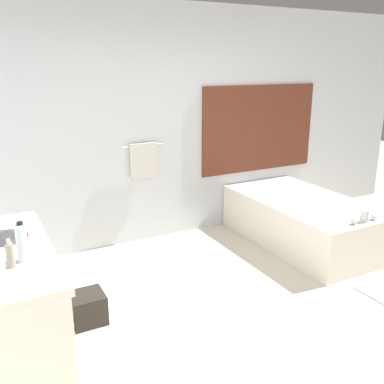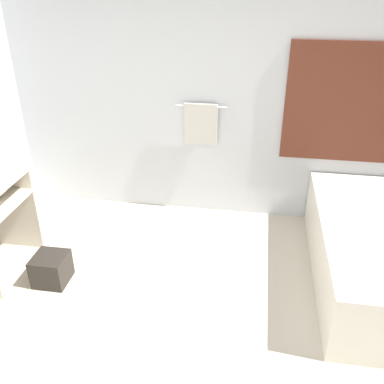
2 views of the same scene
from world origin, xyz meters
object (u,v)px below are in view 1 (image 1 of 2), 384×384
object	(u,v)px
bathtub	(304,219)
waste_bin	(88,308)
soap_dispenser	(10,255)
water_bottle_1	(22,242)

from	to	relation	value
bathtub	waste_bin	xyz separation A→B (m)	(-2.68, -0.44, -0.17)
bathtub	waste_bin	bearing A→B (deg)	-170.66
bathtub	soap_dispenser	xyz separation A→B (m)	(-3.23, -0.98, 0.65)
water_bottle_1	waste_bin	size ratio (longest dim) A/B	0.97
soap_dispenser	water_bottle_1	bearing A→B (deg)	36.04
water_bottle_1	soap_dispenser	world-z (taller)	water_bottle_1
waste_bin	bathtub	bearing A→B (deg)	9.34
bathtub	soap_dispenser	size ratio (longest dim) A/B	10.25
waste_bin	water_bottle_1	bearing A→B (deg)	-134.30
water_bottle_1	soap_dispenser	distance (m)	0.11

